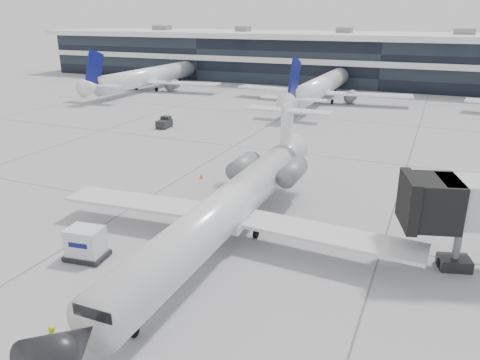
% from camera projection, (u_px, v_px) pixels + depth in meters
% --- Properties ---
extents(ground, '(220.00, 220.00, 0.00)m').
position_uv_depth(ground, '(248.00, 223.00, 35.88)').
color(ground, gray).
rests_on(ground, ground).
extents(terminal, '(170.00, 22.00, 10.00)m').
position_uv_depth(terminal, '(387.00, 62.00, 105.20)').
color(terminal, black).
rests_on(terminal, ground).
extents(bg_jet_left, '(32.00, 40.00, 9.60)m').
position_uv_depth(bg_jet_left, '(152.00, 89.00, 100.28)').
color(bg_jet_left, white).
rests_on(bg_jet_left, ground).
extents(bg_jet_center, '(32.00, 40.00, 9.60)m').
position_uv_depth(bg_jet_center, '(321.00, 101.00, 86.48)').
color(bg_jet_center, white).
rests_on(bg_jet_center, ground).
extents(regional_jet, '(26.32, 32.71, 7.57)m').
position_uv_depth(regional_jet, '(228.00, 207.00, 32.19)').
color(regional_jet, silver).
rests_on(regional_jet, ground).
extents(ramp_worker, '(0.68, 0.46, 1.83)m').
position_uv_depth(ramp_worker, '(54.00, 342.00, 21.48)').
color(ramp_worker, '#C6D916').
rests_on(ramp_worker, ground).
extents(cargo_uld, '(2.80, 2.22, 2.10)m').
position_uv_depth(cargo_uld, '(86.00, 244.00, 30.34)').
color(cargo_uld, black).
rests_on(cargo_uld, ground).
extents(traffic_cone, '(0.35, 0.35, 0.51)m').
position_uv_depth(traffic_cone, '(201.00, 176.00, 45.50)').
color(traffic_cone, '#FF4B0D').
rests_on(traffic_cone, ground).
extents(far_tug, '(1.60, 2.56, 1.58)m').
position_uv_depth(far_tug, '(164.00, 123.00, 65.95)').
color(far_tug, black).
rests_on(far_tug, ground).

